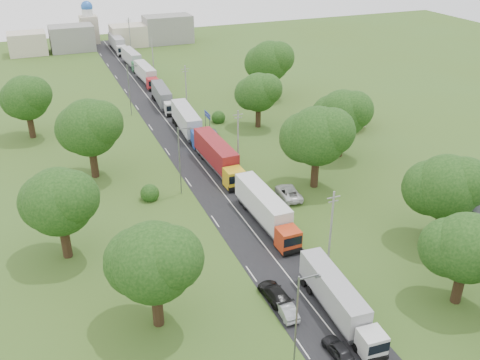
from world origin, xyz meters
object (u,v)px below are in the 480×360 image
info_sign (207,118)px  car_lane_mid (286,309)px  truck_0 (338,299)px  car_lane_front (339,350)px

info_sign → car_lane_mid: (-8.20, -48.28, -2.33)m
info_sign → car_lane_mid: size_ratio=1.01×
info_sign → truck_0: bearing=-94.0°
truck_0 → car_lane_mid: (-4.65, 1.99, -1.31)m
truck_0 → car_lane_front: bearing=-119.3°
car_lane_mid → info_sign: bearing=-97.0°
car_lane_mid → truck_0: bearing=159.4°
info_sign → truck_0: 50.41m
car_lane_front → car_lane_mid: size_ratio=0.97×
car_lane_front → info_sign: bearing=-98.1°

